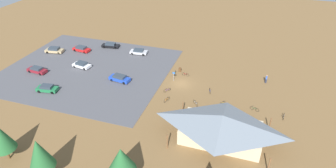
{
  "coord_description": "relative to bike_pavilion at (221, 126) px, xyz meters",
  "views": [
    {
      "loc": [
        -12.92,
        49.22,
        31.4
      ],
      "look_at": [
        2.04,
        2.81,
        1.2
      ],
      "focal_mm": 30.03,
      "sensor_mm": 36.0,
      "label": 1
    }
  ],
  "objects": [
    {
      "name": "car_maroon_back_corner",
      "position": [
        42.88,
        -9.05,
        -2.02
      ],
      "size": [
        4.68,
        2.07,
        1.31
      ],
      "color": "maroon",
      "rests_on": "parking_lot_asphalt"
    },
    {
      "name": "bicycle_orange_lone_east",
      "position": [
        11.42,
        -7.4,
        -2.34
      ],
      "size": [
        0.71,
        1.59,
        0.88
      ],
      "color": "black",
      "rests_on": "ground"
    },
    {
      "name": "car_white_far_end",
      "position": [
        34.61,
        -14.3,
        -2.02
      ],
      "size": [
        4.46,
        2.42,
        1.32
      ],
      "color": "white",
      "rests_on": "parking_lot_asphalt"
    },
    {
      "name": "pine_west",
      "position": [
        29.16,
        13.75,
        1.43
      ],
      "size": [
        3.26,
        3.26,
        6.33
      ],
      "color": "brown",
      "rests_on": "ground"
    },
    {
      "name": "car_tan_mid_lot",
      "position": [
        45.81,
        -19.19,
        -1.98
      ],
      "size": [
        4.79,
        2.57,
        1.42
      ],
      "color": "tan",
      "rests_on": "parking_lot_asphalt"
    },
    {
      "name": "trash_bin",
      "position": [
        12.23,
        -19.55,
        -2.28
      ],
      "size": [
        0.6,
        0.6,
        0.9
      ],
      "primitive_type": "cylinder",
      "color": "brown",
      "rests_on": "ground"
    },
    {
      "name": "car_green_inner_stall",
      "position": [
        35.55,
        -3.23,
        -1.98
      ],
      "size": [
        4.42,
        2.36,
        1.4
      ],
      "color": "#1E6B3D",
      "rests_on": "parking_lot_asphalt"
    },
    {
      "name": "visitor_by_pavilion",
      "position": [
        -6.58,
        -20.34,
        -1.74
      ],
      "size": [
        0.39,
        0.4,
        1.88
      ],
      "color": "#2D3347",
      "rests_on": "ground"
    },
    {
      "name": "bicycle_green_lone_west",
      "position": [
        -4.88,
        -9.54,
        -2.37
      ],
      "size": [
        1.62,
        0.64,
        0.84
      ],
      "color": "black",
      "rests_on": "ground"
    },
    {
      "name": "bicycle_white_yard_left",
      "position": [
        -9.91,
        -8.8,
        -2.34
      ],
      "size": [
        0.48,
        1.68,
        0.85
      ],
      "color": "black",
      "rests_on": "ground"
    },
    {
      "name": "car_red_end_stall",
      "position": [
        39.61,
        -22.02,
        -2.0
      ],
      "size": [
        4.78,
        2.28,
        1.37
      ],
      "color": "red",
      "rests_on": "parking_lot_asphalt"
    },
    {
      "name": "ground",
      "position": [
        10.5,
        -14.44,
        -2.73
      ],
      "size": [
        160.0,
        160.0,
        0.0
      ],
      "primitive_type": "plane",
      "color": "brown",
      "rests_on": "ground"
    },
    {
      "name": "lot_sign",
      "position": [
        12.39,
        -15.17,
        -1.32
      ],
      "size": [
        0.56,
        0.08,
        2.2
      ],
      "color": "#99999E",
      "rests_on": "ground"
    },
    {
      "name": "car_black_near_entry",
      "position": [
        33.52,
        -26.48,
        -2.06
      ],
      "size": [
        4.81,
        2.33,
        1.23
      ],
      "color": "black",
      "rests_on": "parking_lot_asphalt"
    },
    {
      "name": "parking_lot_asphalt",
      "position": [
        32.95,
        -14.14,
        -2.71
      ],
      "size": [
        36.95,
        32.22,
        0.05
      ],
      "primitive_type": "cube",
      "color": "#4C4C51",
      "rests_on": "ground"
    },
    {
      "name": "pine_far_west",
      "position": [
        10.9,
        12.67,
        1.82
      ],
      "size": [
        3.71,
        3.71,
        6.42
      ],
      "color": "brown",
      "rests_on": "ground"
    },
    {
      "name": "bike_pavilion",
      "position": [
        0.0,
        0.0,
        0.0
      ],
      "size": [
        15.34,
        9.48,
        4.79
      ],
      "color": "#C6B28E",
      "rests_on": "ground"
    },
    {
      "name": "bicycle_silver_back_row",
      "position": [
        5.88,
        -7.92,
        -2.33
      ],
      "size": [
        1.18,
        1.43,
        0.86
      ],
      "color": "black",
      "rests_on": "ground"
    },
    {
      "name": "pine_center",
      "position": [
        21.27,
        15.19,
        2.08
      ],
      "size": [
        3.38,
        3.38,
        7.07
      ],
      "color": "brown",
      "rests_on": "ground"
    },
    {
      "name": "car_silver_aisle_side",
      "position": [
        24.75,
        -25.08,
        -2.04
      ],
      "size": [
        4.51,
        2.3,
        1.27
      ],
      "color": "#BCBCC1",
      "rests_on": "parking_lot_asphalt"
    },
    {
      "name": "bicycle_purple_front_row",
      "position": [
        12.42,
        -10.63,
        -2.38
      ],
      "size": [
        1.12,
        1.28,
        0.77
      ],
      "color": "black",
      "rests_on": "ground"
    },
    {
      "name": "bicycle_red_yard_front",
      "position": [
        10.49,
        -18.0,
        -2.36
      ],
      "size": [
        1.66,
        0.48,
        0.83
      ],
      "color": "black",
      "rests_on": "ground"
    },
    {
      "name": "bicycle_teal_by_bin",
      "position": [
        12.93,
        -17.87,
        -2.36
      ],
      "size": [
        0.48,
        1.77,
        0.81
      ],
      "color": "black",
      "rests_on": "ground"
    },
    {
      "name": "bicycle_blue_mid_cluster",
      "position": [
        4.08,
        -13.01,
        -2.35
      ],
      "size": [
        0.6,
        1.72,
        0.88
      ],
      "color": "black",
      "rests_on": "ground"
    },
    {
      "name": "car_blue_by_curb",
      "position": [
        23.38,
        -11.4,
        -1.98
      ],
      "size": [
        4.77,
        2.36,
        1.4
      ],
      "color": "#1E42B2",
      "rests_on": "parking_lot_asphalt"
    },
    {
      "name": "bicycle_yellow_trailside",
      "position": [
        1.05,
        -9.35,
        -2.35
      ],
      "size": [
        0.88,
        1.58,
        0.86
      ],
      "color": "black",
      "rests_on": "ground"
    }
  ]
}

